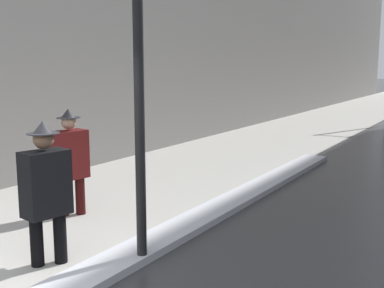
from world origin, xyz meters
The scene contains 4 objects.
sidewalk_slab centered at (-2.00, 15.00, 0.01)m, with size 4.00×80.00×0.01m.
snow_bank_curb centered at (0.17, 4.30, 0.05)m, with size 0.56×9.42×0.10m.
pedestrian_nearside centered at (-0.55, 1.00, 0.95)m, with size 0.40×0.58×1.73m.
pedestrian_in_fedora centered at (-1.70, 2.51, 0.93)m, with size 0.39×0.57×1.70m.
Camera 1 is at (3.75, -2.72, 2.37)m, focal length 45.00 mm.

